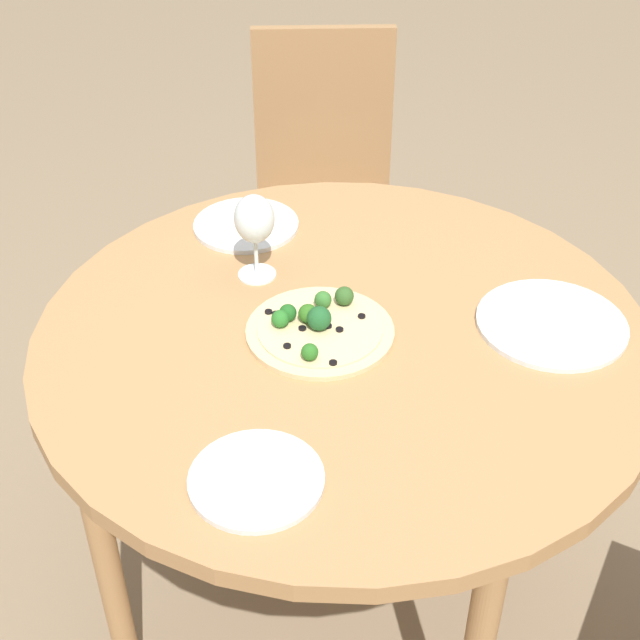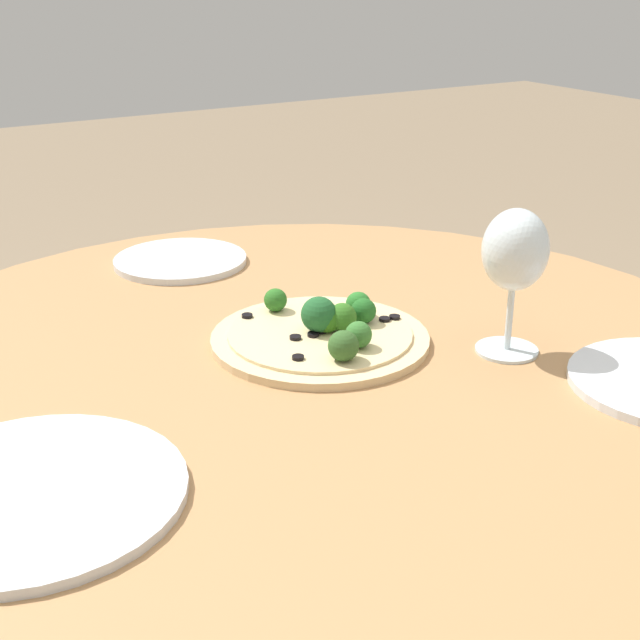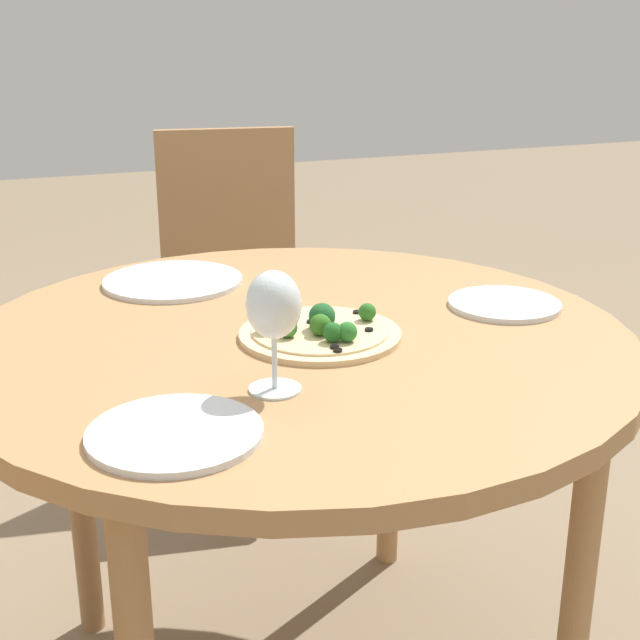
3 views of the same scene
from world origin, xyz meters
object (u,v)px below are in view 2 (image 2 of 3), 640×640
at_px(plate_far, 31,494).
at_px(wine_glass, 515,254).
at_px(plate_near, 180,260).
at_px(pizza, 324,333).

bearing_deg(plate_far, wine_glass, 2.41).
bearing_deg(plate_near, pizza, -84.82).
bearing_deg(wine_glass, pizza, 142.40).
xyz_separation_m(pizza, wine_glass, (0.17, -0.13, 0.11)).
height_order(wine_glass, plate_far, wine_glass).
distance_m(wine_glass, plate_near, 0.56).
bearing_deg(plate_far, pizza, 21.93).
bearing_deg(wine_glass, plate_near, 112.37).
distance_m(pizza, plate_far, 0.42).
distance_m(wine_glass, plate_far, 0.58).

